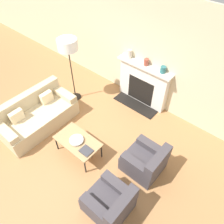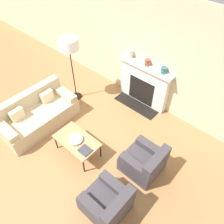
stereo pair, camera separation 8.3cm
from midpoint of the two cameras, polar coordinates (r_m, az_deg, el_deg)
name	(u,v)px [view 2 (the right image)]	position (r m, az deg, el deg)	size (l,w,h in m)	color
ground_plane	(67,151)	(5.27, -11.12, -10.07)	(18.00, 18.00, 0.00)	#A87547
wall_back	(143,51)	(5.73, 8.40, 15.58)	(18.00, 0.06, 2.90)	beige
fireplace	(144,85)	(6.01, 8.63, 7.05)	(1.55, 0.59, 1.19)	silver
couch	(37,114)	(5.80, -18.52, -0.61)	(0.91, 1.91, 0.83)	#CCB78E
armchair_near	(107,203)	(4.30, -0.63, -22.63)	(0.79, 0.74, 0.75)	#423D42
armchair_far	(144,162)	(4.74, 8.89, -12.80)	(0.79, 0.74, 0.75)	#423D42
coffee_table	(77,141)	(4.87, -8.68, -7.50)	(1.01, 0.59, 0.46)	tan
bowl	(76,139)	(4.81, -8.99, -7.10)	(0.30, 0.30, 0.06)	silver
book	(85,150)	(4.65, -6.53, -9.91)	(0.25, 0.22, 0.02)	#38383D
floor_lamp	(69,47)	(5.61, -10.74, 16.30)	(0.49, 0.49, 1.82)	black
mantel_vase_left	(131,54)	(5.84, 5.33, 14.80)	(0.11, 0.11, 0.23)	beige
mantel_vase_center_left	(147,63)	(5.61, 9.60, 12.62)	(0.12, 0.12, 0.18)	brown
mantel_vase_center_right	(164,70)	(5.43, 13.80, 10.53)	(0.14, 0.14, 0.16)	#28666B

